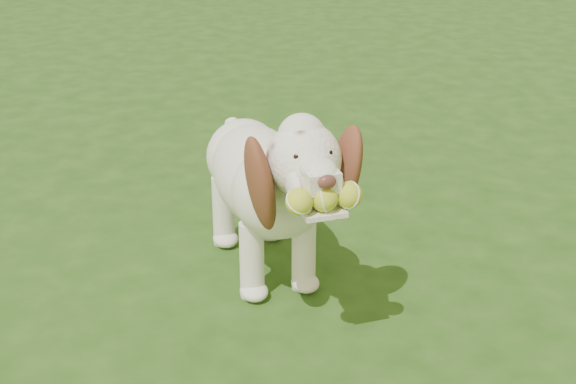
{
  "coord_description": "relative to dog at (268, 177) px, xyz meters",
  "views": [
    {
      "loc": [
        0.19,
        -2.89,
        1.8
      ],
      "look_at": [
        0.27,
        -0.05,
        0.53
      ],
      "focal_mm": 50.0,
      "sensor_mm": 36.0,
      "label": 1
    }
  ],
  "objects": [
    {
      "name": "dog",
      "position": [
        0.0,
        0.0,
        0.0
      ],
      "size": [
        0.71,
        1.36,
        0.9
      ],
      "rotation": [
        0.0,
        0.0,
        0.28
      ],
      "color": "white",
      "rests_on": "ground"
    },
    {
      "name": "ground",
      "position": [
        -0.19,
        -0.22,
        -0.48
      ],
      "size": [
        80.0,
        80.0,
        0.0
      ],
      "primitive_type": "plane",
      "color": "#1F4112",
      "rests_on": "ground"
    }
  ]
}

